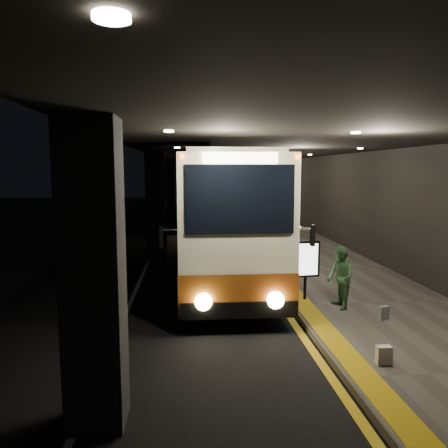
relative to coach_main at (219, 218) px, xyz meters
name	(u,v)px	position (x,y,z in m)	size (l,w,h in m)	color
ground	(194,282)	(-0.95, -1.58, -1.95)	(90.00, 90.00, 0.00)	black
lane_line_white	(152,254)	(-2.75, 3.42, -1.95)	(0.12, 50.00, 0.01)	silver
kerb_stripe_yellow	(245,252)	(1.40, 3.42, -1.95)	(0.18, 50.00, 0.01)	gold
sidewalk	(297,250)	(3.80, 3.42, -1.88)	(4.50, 50.00, 0.15)	#514C44
tactile_strip	(256,249)	(1.90, 3.42, -1.80)	(0.50, 50.00, 0.01)	gold
terminal_wall	(348,185)	(6.05, 3.42, 1.05)	(0.10, 50.00, 6.00)	black
support_columns	(156,206)	(-2.45, 2.42, 0.25)	(0.80, 24.80, 4.40)	black
canopy	(249,149)	(1.55, 3.42, 2.65)	(9.00, 50.00, 0.40)	black
coach_main	(219,218)	(0.00, 0.00, 0.00)	(2.73, 13.09, 4.07)	#EEE7C7
coach_second	(202,194)	(-0.18, 15.29, 0.00)	(2.87, 12.93, 4.06)	#EEE7C7
passenger_boarding	(270,246)	(1.85, -0.19, -1.02)	(0.57, 0.37, 1.55)	#AD516F
passenger_waiting_green	(340,278)	(2.72, -5.16, -1.00)	(0.78, 0.48, 1.61)	#478049
bag_polka	(383,313)	(3.47, -6.07, -1.64)	(0.27, 0.12, 0.33)	black
bag_plain	(384,355)	(2.43, -8.37, -1.63)	(0.27, 0.16, 0.34)	silver
info_sign	(306,260)	(2.05, -4.32, -0.71)	(0.77, 0.18, 1.62)	black
stanchion_post	(285,267)	(1.82, -2.87, -1.22)	(0.05, 0.05, 1.16)	black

